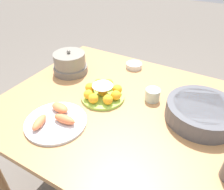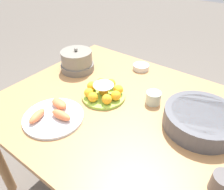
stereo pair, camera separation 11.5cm
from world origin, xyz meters
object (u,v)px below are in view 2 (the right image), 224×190
object	(u,v)px
cake_plate	(103,92)
warming_pot	(77,61)
seafood_platter	(54,115)
sauce_bowl	(141,67)
serving_bowl	(201,119)
cup_near	(222,184)
dining_table	(120,118)
cup_far	(153,98)

from	to	relation	value
cake_plate	warming_pot	size ratio (longest dim) A/B	1.09
seafood_platter	sauce_bowl	bearing A→B (deg)	82.06
sauce_bowl	seafood_platter	world-z (taller)	seafood_platter
sauce_bowl	warming_pot	xyz separation A→B (m)	(-0.34, -0.26, 0.05)
serving_bowl	cup_near	bearing A→B (deg)	-59.00
serving_bowl	cup_near	size ratio (longest dim) A/B	4.29
dining_table	sauce_bowl	size ratio (longest dim) A/B	11.89
dining_table	seafood_platter	bearing A→B (deg)	-127.04
serving_bowl	seafood_platter	bearing A→B (deg)	-148.31
seafood_platter	warming_pot	bearing A→B (deg)	120.05
cake_plate	serving_bowl	bearing A→B (deg)	9.64
cake_plate	dining_table	bearing A→B (deg)	-2.06
sauce_bowl	seafood_platter	bearing A→B (deg)	-97.94
cup_far	dining_table	bearing A→B (deg)	-135.90
serving_bowl	cup_far	distance (m)	0.26
serving_bowl	cup_near	distance (m)	0.32
cake_plate	cup_near	distance (m)	0.69
cake_plate	serving_bowl	distance (m)	0.51
sauce_bowl	serving_bowl	bearing A→B (deg)	-31.85
sauce_bowl	warming_pot	size ratio (longest dim) A/B	0.48
serving_bowl	seafood_platter	size ratio (longest dim) A/B	1.15
seafood_platter	cup_far	size ratio (longest dim) A/B	3.71
cake_plate	seafood_platter	bearing A→B (deg)	-107.65
cup_far	warming_pot	bearing A→B (deg)	177.76
cup_far	warming_pot	xyz separation A→B (m)	(-0.57, 0.02, 0.03)
warming_pot	cake_plate	bearing A→B (deg)	-22.75
serving_bowl	sauce_bowl	distance (m)	0.59
cup_near	dining_table	bearing A→B (deg)	161.37
cup_far	warming_pot	distance (m)	0.57
dining_table	serving_bowl	world-z (taller)	serving_bowl
cup_far	warming_pot	size ratio (longest dim) A/B	0.36
cake_plate	sauce_bowl	xyz separation A→B (m)	(0.01, 0.39, -0.02)
dining_table	seafood_platter	xyz separation A→B (m)	(-0.21, -0.28, 0.10)
seafood_platter	warming_pot	size ratio (longest dim) A/B	1.34
cake_plate	cup_near	bearing A→B (deg)	-15.83
cake_plate	seafood_platter	size ratio (longest dim) A/B	0.81
dining_table	cup_far	world-z (taller)	cup_far
serving_bowl	seafood_platter	world-z (taller)	serving_bowl
sauce_bowl	seafood_platter	xyz separation A→B (m)	(-0.09, -0.67, -0.00)
cake_plate	sauce_bowl	bearing A→B (deg)	89.26
seafood_platter	cup_near	distance (m)	0.76
warming_pot	cup_far	bearing A→B (deg)	-2.24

